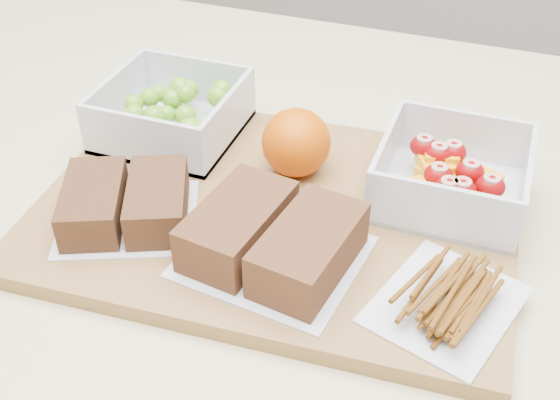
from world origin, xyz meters
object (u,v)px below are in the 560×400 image
at_px(cutting_board, 276,213).
at_px(pretzel_bag, 448,294).
at_px(fruit_container, 451,178).
at_px(sandwich_bag_left, 126,203).
at_px(grape_container, 175,112).
at_px(orange, 296,143).
at_px(sandwich_bag_center, 273,239).

height_order(cutting_board, pretzel_bag, pretzel_bag).
relative_size(cutting_board, fruit_container, 3.27).
relative_size(sandwich_bag_left, pretzel_bag, 1.09).
relative_size(cutting_board, grape_container, 3.22).
xyz_separation_m(grape_container, orange, (0.14, -0.02, 0.01)).
height_order(fruit_container, orange, orange).
distance_m(sandwich_bag_left, sandwich_bag_center, 0.14).
relative_size(grape_container, sandwich_bag_left, 0.87).
bearing_deg(sandwich_bag_center, sandwich_bag_left, 178.62).
height_order(cutting_board, orange, orange).
distance_m(cutting_board, orange, 0.07).
xyz_separation_m(grape_container, fruit_container, (0.28, -0.01, -0.00)).
bearing_deg(cutting_board, fruit_container, 21.47).
bearing_deg(cutting_board, sandwich_bag_left, -155.03).
bearing_deg(grape_container, fruit_container, -3.02).
height_order(grape_container, orange, orange).
height_order(orange, sandwich_bag_center, orange).
relative_size(grape_container, sandwich_bag_center, 0.86).
xyz_separation_m(orange, pretzel_bag, (0.16, -0.13, -0.02)).
relative_size(sandwich_bag_left, sandwich_bag_center, 0.98).
xyz_separation_m(cutting_board, fruit_container, (0.14, 0.07, 0.03)).
xyz_separation_m(grape_container, pretzel_bag, (0.30, -0.15, -0.01)).
height_order(cutting_board, sandwich_bag_center, sandwich_bag_center).
bearing_deg(cutting_board, sandwich_bag_center, -75.26).
xyz_separation_m(grape_container, sandwich_bag_left, (0.02, -0.14, -0.01)).
distance_m(grape_container, fruit_container, 0.28).
xyz_separation_m(cutting_board, grape_container, (-0.14, 0.08, 0.03)).
bearing_deg(sandwich_bag_left, grape_container, 99.67).
bearing_deg(sandwich_bag_center, pretzel_bag, -2.16).
xyz_separation_m(cutting_board, sandwich_bag_left, (-0.11, -0.06, 0.03)).
bearing_deg(orange, pretzel_bag, -37.85).
height_order(grape_container, fruit_container, same).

